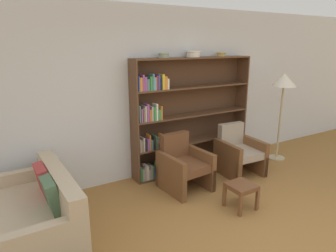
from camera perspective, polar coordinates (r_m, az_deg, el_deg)
wall_back at (r=5.04m, az=-0.42°, el=6.36°), size 12.00×0.06×2.75m
bookshelf at (r=5.10m, az=2.71°, el=1.54°), size 2.24×0.30×1.96m
bowl_copper at (r=4.75m, az=-0.80°, el=13.37°), size 0.18×0.18×0.08m
bowl_slate at (r=5.05m, az=4.86°, el=13.60°), size 0.24×0.24×0.10m
bowl_cream at (r=5.41m, az=10.08°, el=13.34°), size 0.17×0.17×0.07m
couch at (r=3.80m, az=-24.28°, el=-15.74°), size 0.96×1.58×0.80m
armchair_leather at (r=4.62m, az=2.95°, el=-7.47°), size 0.69×0.73×0.83m
armchair_cushioned at (r=5.29m, az=13.25°, el=-4.87°), size 0.68×0.71×0.83m
floor_lamp at (r=5.94m, az=21.17°, el=7.43°), size 0.45×0.45×1.65m
footstool at (r=4.22m, az=13.78°, el=-11.53°), size 0.35×0.35×0.35m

